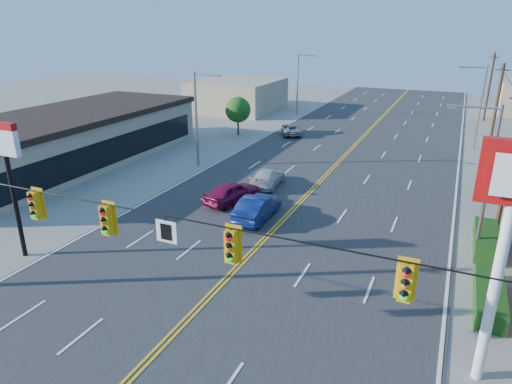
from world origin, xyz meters
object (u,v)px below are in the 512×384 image
at_px(pizza_hut_sign, 7,162).
at_px(car_magenta, 232,193).
at_px(car_blue, 257,208).
at_px(signal_span, 134,240).
at_px(kfc_pylon, 509,219).
at_px(car_silver, 292,130).
at_px(car_white, 267,178).

distance_m(pizza_hut_sign, car_magenta, 13.84).
bearing_deg(car_blue, car_magenta, -35.06).
relative_size(signal_span, kfc_pylon, 2.86).
distance_m(car_magenta, car_silver, 21.31).
height_order(kfc_pylon, pizza_hut_sign, kfc_pylon).
xyz_separation_m(signal_span, car_white, (-3.31, 19.49, -4.24)).
bearing_deg(car_magenta, car_white, -83.81).
height_order(car_magenta, car_blue, car_blue).
bearing_deg(car_magenta, pizza_hut_sign, 76.38).
height_order(kfc_pylon, car_white, kfc_pylon).
relative_size(pizza_hut_sign, car_white, 1.54).
xyz_separation_m(car_blue, car_silver, (-5.95, 22.87, -0.16)).
relative_size(signal_span, car_magenta, 5.51).
distance_m(signal_span, kfc_pylon, 11.87).
height_order(signal_span, pizza_hut_sign, signal_span).
bearing_deg(pizza_hut_sign, car_magenta, 59.07).
bearing_deg(car_blue, kfc_pylon, 142.19).
bearing_deg(kfc_pylon, pizza_hut_sign, 180.00).
bearing_deg(car_magenta, car_silver, -63.86).
bearing_deg(car_blue, pizza_hut_sign, 44.12).
bearing_deg(signal_span, car_magenta, 105.19).
bearing_deg(car_silver, kfc_pylon, 96.19).
bearing_deg(car_magenta, car_blue, 163.19).
distance_m(kfc_pylon, pizza_hut_sign, 22.02).
bearing_deg(car_white, kfc_pylon, 127.24).
relative_size(kfc_pylon, car_silver, 1.97).
xyz_separation_m(signal_span, kfc_pylon, (11.12, 4.00, 1.16)).
height_order(car_magenta, car_white, car_magenta).
xyz_separation_m(kfc_pylon, car_white, (-14.43, 15.49, -5.40)).
relative_size(signal_span, car_white, 5.46).
xyz_separation_m(signal_span, pizza_hut_sign, (-10.88, 4.00, 0.30)).
xyz_separation_m(car_magenta, car_silver, (-3.27, 21.06, -0.15)).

